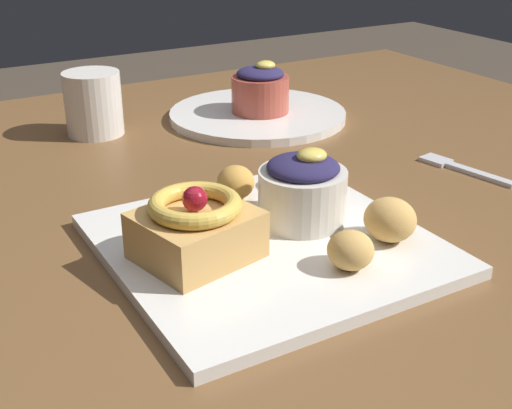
{
  "coord_description": "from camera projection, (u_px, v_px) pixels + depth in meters",
  "views": [
    {
      "loc": [
        -0.29,
        -0.63,
        1.04
      ],
      "look_at": [
        0.01,
        -0.12,
        0.77
      ],
      "focal_mm": 47.88,
      "sensor_mm": 36.0,
      "label": 1
    }
  ],
  "objects": [
    {
      "name": "fork",
      "position": [
        460.0,
        168.0,
        0.83
      ],
      "size": [
        0.04,
        0.13,
        0.0
      ],
      "rotation": [
        0.0,
        0.0,
        1.76
      ],
      "color": "silver",
      "rests_on": "dining_table"
    },
    {
      "name": "back_ramekin",
      "position": [
        260.0,
        90.0,
        1.0
      ],
      "size": [
        0.08,
        0.08,
        0.08
      ],
      "color": "#B24C3D",
      "rests_on": "back_plate"
    },
    {
      "name": "fritter_back",
      "position": [
        236.0,
        182.0,
        0.72
      ],
      "size": [
        0.04,
        0.04,
        0.04
      ],
      "primitive_type": "ellipsoid",
      "color": "gold",
      "rests_on": "front_plate"
    },
    {
      "name": "front_plate",
      "position": [
        267.0,
        245.0,
        0.64
      ],
      "size": [
        0.29,
        0.29,
        0.01
      ],
      "primitive_type": "cube",
      "color": "white",
      "rests_on": "dining_table"
    },
    {
      "name": "fritter_front",
      "position": [
        304.0,
        170.0,
        0.74
      ],
      "size": [
        0.05,
        0.05,
        0.04
      ],
      "primitive_type": "ellipsoid",
      "color": "#BC7F38",
      "rests_on": "front_plate"
    },
    {
      "name": "dining_table",
      "position": [
        198.0,
        268.0,
        0.79
      ],
      "size": [
        1.4,
        1.03,
        0.73
      ],
      "color": "brown",
      "rests_on": "ground_plane"
    },
    {
      "name": "coffee_mug",
      "position": [
        93.0,
        104.0,
        0.94
      ],
      "size": [
        0.08,
        0.08,
        0.09
      ],
      "primitive_type": "cylinder",
      "color": "silver",
      "rests_on": "dining_table"
    },
    {
      "name": "back_plate",
      "position": [
        258.0,
        115.0,
        1.02
      ],
      "size": [
        0.26,
        0.26,
        0.01
      ],
      "primitive_type": "cylinder",
      "color": "white",
      "rests_on": "dining_table"
    },
    {
      "name": "fritter_extra",
      "position": [
        390.0,
        220.0,
        0.63
      ],
      "size": [
        0.05,
        0.05,
        0.04
      ],
      "primitive_type": "ellipsoid",
      "color": "tan",
      "rests_on": "front_plate"
    },
    {
      "name": "fritter_middle",
      "position": [
        351.0,
        250.0,
        0.58
      ],
      "size": [
        0.04,
        0.04,
        0.03
      ],
      "primitive_type": "ellipsoid",
      "color": "tan",
      "rests_on": "front_plate"
    },
    {
      "name": "cake_slice",
      "position": [
        196.0,
        228.0,
        0.6
      ],
      "size": [
        0.11,
        0.11,
        0.07
      ],
      "rotation": [
        0.0,
        0.0,
        0.23
      ],
      "color": "tan",
      "rests_on": "front_plate"
    },
    {
      "name": "berry_ramekin",
      "position": [
        303.0,
        190.0,
        0.66
      ],
      "size": [
        0.09,
        0.09,
        0.08
      ],
      "color": "silver",
      "rests_on": "front_plate"
    }
  ]
}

